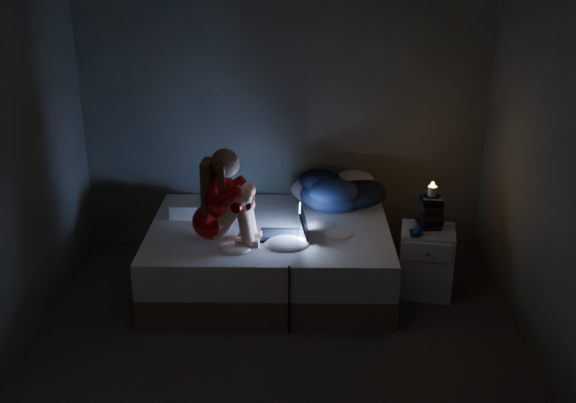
{
  "coord_description": "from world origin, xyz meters",
  "views": [
    {
      "loc": [
        0.12,
        -4.06,
        2.8
      ],
      "look_at": [
        0.05,
        1.0,
        0.8
      ],
      "focal_mm": 42.96,
      "sensor_mm": 36.0,
      "label": 1
    }
  ],
  "objects_px": {
    "nightstand": "(426,261)",
    "laptop": "(283,221)",
    "woman": "(211,195)",
    "bed": "(270,256)",
    "candle": "(432,191)",
    "phone": "(417,234)"
  },
  "relations": [
    {
      "from": "woman",
      "to": "nightstand",
      "type": "height_order",
      "value": "woman"
    },
    {
      "from": "bed",
      "to": "laptop",
      "type": "xyz_separation_m",
      "value": [
        0.12,
        -0.2,
        0.4
      ]
    },
    {
      "from": "candle",
      "to": "phone",
      "type": "distance_m",
      "value": 0.37
    },
    {
      "from": "nightstand",
      "to": "candle",
      "type": "bearing_deg",
      "value": 85.31
    },
    {
      "from": "laptop",
      "to": "woman",
      "type": "bearing_deg",
      "value": -170.9
    },
    {
      "from": "bed",
      "to": "nightstand",
      "type": "bearing_deg",
      "value": -4.5
    },
    {
      "from": "woman",
      "to": "laptop",
      "type": "relative_size",
      "value": 2.01
    },
    {
      "from": "woman",
      "to": "phone",
      "type": "bearing_deg",
      "value": 7.73
    },
    {
      "from": "laptop",
      "to": "nightstand",
      "type": "bearing_deg",
      "value": 6.03
    },
    {
      "from": "nightstand",
      "to": "phone",
      "type": "distance_m",
      "value": 0.33
    },
    {
      "from": "bed",
      "to": "laptop",
      "type": "height_order",
      "value": "laptop"
    },
    {
      "from": "candle",
      "to": "woman",
      "type": "bearing_deg",
      "value": -172.18
    },
    {
      "from": "bed",
      "to": "nightstand",
      "type": "distance_m",
      "value": 1.29
    },
    {
      "from": "bed",
      "to": "candle",
      "type": "xyz_separation_m",
      "value": [
        1.3,
        -0.04,
        0.6
      ]
    },
    {
      "from": "bed",
      "to": "woman",
      "type": "distance_m",
      "value": 0.83
    },
    {
      "from": "woman",
      "to": "nightstand",
      "type": "relative_size",
      "value": 1.34
    },
    {
      "from": "bed",
      "to": "phone",
      "type": "bearing_deg",
      "value": -10.23
    },
    {
      "from": "bed",
      "to": "candle",
      "type": "bearing_deg",
      "value": -1.58
    },
    {
      "from": "laptop",
      "to": "nightstand",
      "type": "xyz_separation_m",
      "value": [
        1.17,
        0.1,
        -0.39
      ]
    },
    {
      "from": "laptop",
      "to": "phone",
      "type": "bearing_deg",
      "value": 0.53
    },
    {
      "from": "nightstand",
      "to": "laptop",
      "type": "bearing_deg",
      "value": -165.21
    },
    {
      "from": "bed",
      "to": "phone",
      "type": "xyz_separation_m",
      "value": [
        1.17,
        -0.21,
        0.3
      ]
    }
  ]
}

